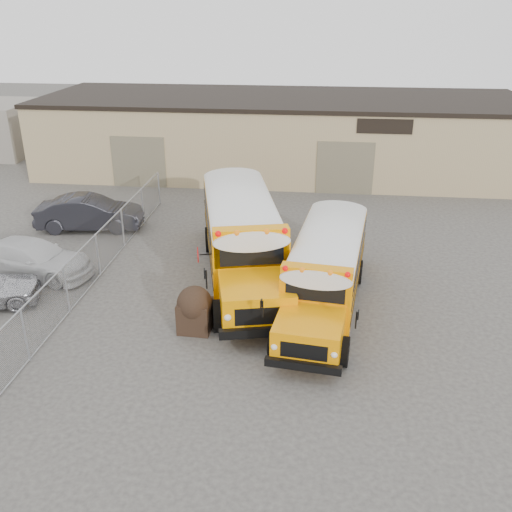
# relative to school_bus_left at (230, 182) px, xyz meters

# --- Properties ---
(ground) EXTENTS (120.00, 120.00, 0.00)m
(ground) POSITION_rel_school_bus_left_xyz_m (1.86, -10.40, -1.83)
(ground) COLOR #403E3B
(ground) RESTS_ON ground
(warehouse) EXTENTS (30.20, 10.20, 4.67)m
(warehouse) POSITION_rel_school_bus_left_xyz_m (1.86, 9.59, 0.54)
(warehouse) COLOR tan
(warehouse) RESTS_ON ground
(chainlink_fence) EXTENTS (0.07, 18.07, 1.81)m
(chainlink_fence) POSITION_rel_school_bus_left_xyz_m (-4.14, -7.40, -0.93)
(chainlink_fence) COLOR #989BA0
(chainlink_fence) RESTS_ON ground
(school_bus_left) EXTENTS (5.02, 11.11, 3.16)m
(school_bus_left) POSITION_rel_school_bus_left_xyz_m (0.00, 0.00, 0.00)
(school_bus_left) COLOR #FF9700
(school_bus_left) RESTS_ON ground
(school_bus_right) EXTENTS (3.34, 9.39, 2.69)m
(school_bus_right) POSITION_rel_school_bus_left_xyz_m (5.51, -3.11, -0.27)
(school_bus_right) COLOR #FD9201
(school_bus_right) RESTS_ON ground
(tarp_bundle) EXTENTS (1.17, 1.17, 1.60)m
(tarp_bundle) POSITION_rel_school_bus_left_xyz_m (0.56, -11.06, -1.01)
(tarp_bundle) COLOR black
(tarp_bundle) RESTS_ON ground
(car_white) EXTENTS (5.25, 2.79, 1.45)m
(car_white) POSITION_rel_school_bus_left_xyz_m (-6.80, -7.64, -1.10)
(car_white) COLOR silver
(car_white) RESTS_ON ground
(car_dark) EXTENTS (5.16, 2.39, 1.64)m
(car_dark) POSITION_rel_school_bus_left_xyz_m (-6.46, -2.44, -1.01)
(car_dark) COLOR black
(car_dark) RESTS_ON ground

